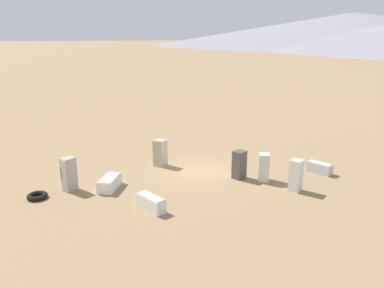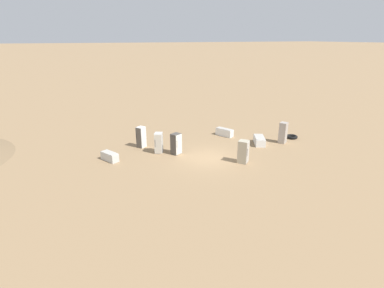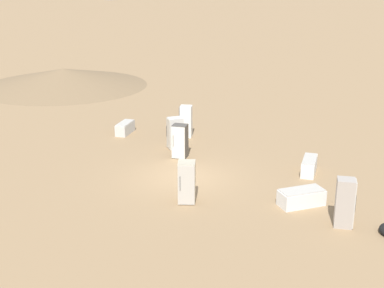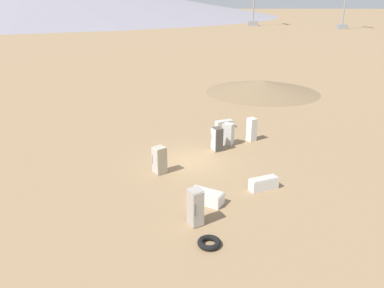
% 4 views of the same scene
% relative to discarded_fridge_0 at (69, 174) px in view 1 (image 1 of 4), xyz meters
% --- Properties ---
extents(ground_plane, '(1000.00, 1000.00, 0.00)m').
position_rel_discarded_fridge_0_xyz_m(ground_plane, '(7.34, 0.53, -0.90)').
color(ground_plane, '#937551').
extents(mountain_ridge_1, '(316.34, 316.34, 24.77)m').
position_rel_discarded_fridge_0_xyz_m(mountain_ridge_1, '(220.93, 235.73, 11.49)').
color(mountain_ridge_1, gray).
rests_on(mountain_ridge_1, ground_plane).
extents(discarded_fridge_0, '(0.86, 0.83, 1.80)m').
position_rel_discarded_fridge_0_xyz_m(discarded_fridge_0, '(0.00, 0.00, 0.00)').
color(discarded_fridge_0, '#A89E93').
rests_on(discarded_fridge_0, ground_plane).
extents(discarded_fridge_1, '(0.85, 0.92, 1.61)m').
position_rel_discarded_fridge_0_xyz_m(discarded_fridge_1, '(10.46, -2.14, -0.10)').
color(discarded_fridge_1, silver).
rests_on(discarded_fridge_1, ground_plane).
extents(discarded_fridge_2, '(0.95, 0.95, 1.67)m').
position_rel_discarded_fridge_0_xyz_m(discarded_fridge_2, '(5.53, 2.28, -0.06)').
color(discarded_fridge_2, '#B2A88E').
rests_on(discarded_fridge_2, ground_plane).
extents(discarded_fridge_3, '(0.85, 0.82, 1.73)m').
position_rel_discarded_fridge_0_xyz_m(discarded_fridge_3, '(11.38, -3.93, -0.04)').
color(discarded_fridge_3, white).
rests_on(discarded_fridge_3, ground_plane).
extents(discarded_fridge_4, '(1.21, 1.73, 0.69)m').
position_rel_discarded_fridge_0_xyz_m(discarded_fridge_4, '(3.60, -3.71, -0.56)').
color(discarded_fridge_4, white).
rests_on(discarded_fridge_4, ground_plane).
extents(discarded_fridge_5, '(1.52, 1.93, 0.65)m').
position_rel_discarded_fridge_0_xyz_m(discarded_fridge_5, '(2.04, -0.51, -0.58)').
color(discarded_fridge_5, white).
rests_on(discarded_fridge_5, ground_plane).
extents(discarded_fridge_6, '(0.88, 0.85, 1.64)m').
position_rel_discarded_fridge_0_xyz_m(discarded_fridge_6, '(9.32, -1.30, -0.08)').
color(discarded_fridge_6, '#4C4742').
rests_on(discarded_fridge_6, ground_plane).
extents(discarded_fridge_7, '(1.18, 1.58, 0.63)m').
position_rel_discarded_fridge_0_xyz_m(discarded_fridge_7, '(14.28, -2.08, -0.58)').
color(discarded_fridge_7, silver).
rests_on(discarded_fridge_7, ground_plane).
extents(scrap_tire, '(1.02, 1.02, 0.25)m').
position_rel_discarded_fridge_0_xyz_m(scrap_tire, '(-1.61, -0.63, -0.77)').
color(scrap_tire, black).
rests_on(scrap_tire, ground_plane).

